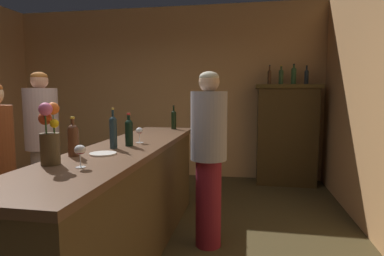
# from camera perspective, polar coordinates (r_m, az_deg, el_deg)

# --- Properties ---
(wall_back) EXTENTS (5.61, 0.12, 2.98)m
(wall_back) POSITION_cam_1_polar(r_m,az_deg,el_deg) (5.78, -5.02, 6.37)
(wall_back) COLOR tan
(wall_back) RESTS_ON ground
(bar_counter) EXTENTS (0.65, 3.04, 1.02)m
(bar_counter) POSITION_cam_1_polar(r_m,az_deg,el_deg) (2.96, -11.51, -12.87)
(bar_counter) COLOR #4F3D23
(bar_counter) RESTS_ON ground
(display_cabinet) EXTENTS (1.00, 0.47, 1.62)m
(display_cabinet) POSITION_cam_1_polar(r_m,az_deg,el_deg) (5.33, 16.66, -0.83)
(display_cabinet) COLOR #3F2E14
(display_cabinet) RESTS_ON ground
(wine_bottle_rose) EXTENTS (0.08, 0.08, 0.29)m
(wine_bottle_rose) POSITION_cam_1_polar(r_m,az_deg,el_deg) (2.46, -20.64, -1.78)
(wine_bottle_rose) COLOR #4E2C1A
(wine_bottle_rose) RESTS_ON bar_counter
(wine_bottle_chardonnay) EXTENTS (0.06, 0.06, 0.34)m
(wine_bottle_chardonnay) POSITION_cam_1_polar(r_m,az_deg,el_deg) (2.69, -14.02, -0.51)
(wine_bottle_chardonnay) COLOR #1C2D33
(wine_bottle_chardonnay) RESTS_ON bar_counter
(wine_bottle_syrah) EXTENTS (0.07, 0.07, 0.29)m
(wine_bottle_syrah) POSITION_cam_1_polar(r_m,az_deg,el_deg) (2.79, -11.31, -0.56)
(wine_bottle_syrah) COLOR black
(wine_bottle_syrah) RESTS_ON bar_counter
(wine_bottle_merlot) EXTENTS (0.06, 0.06, 0.31)m
(wine_bottle_merlot) POSITION_cam_1_polar(r_m,az_deg,el_deg) (4.05, -3.32, 1.67)
(wine_bottle_merlot) COLOR black
(wine_bottle_merlot) RESTS_ON bar_counter
(wine_glass_front) EXTENTS (0.07, 0.07, 0.14)m
(wine_glass_front) POSITION_cam_1_polar(r_m,az_deg,el_deg) (2.96, -9.47, -0.67)
(wine_glass_front) COLOR white
(wine_glass_front) RESTS_ON bar_counter
(wine_glass_mid) EXTENTS (0.07, 0.07, 0.14)m
(wine_glass_mid) POSITION_cam_1_polar(r_m,az_deg,el_deg) (2.07, -19.54, -3.93)
(wine_glass_mid) COLOR white
(wine_glass_mid) RESTS_ON bar_counter
(flower_arrangement) EXTENTS (0.15, 0.15, 0.40)m
(flower_arrangement) POSITION_cam_1_polar(r_m,az_deg,el_deg) (2.21, -24.36, -1.04)
(flower_arrangement) COLOR #483920
(flower_arrangement) RESTS_ON bar_counter
(cheese_plate) EXTENTS (0.20, 0.20, 0.01)m
(cheese_plate) POSITION_cam_1_polar(r_m,az_deg,el_deg) (2.47, -15.78, -4.48)
(cheese_plate) COLOR white
(cheese_plate) RESTS_ON bar_counter
(display_bottle_left) EXTENTS (0.06, 0.06, 0.31)m
(display_bottle_left) POSITION_cam_1_polar(r_m,az_deg,el_deg) (5.27, 13.80, 9.05)
(display_bottle_left) COLOR #4A2C17
(display_bottle_left) RESTS_ON display_cabinet
(display_bottle_midleft) EXTENTS (0.07, 0.07, 0.30)m
(display_bottle_midleft) POSITION_cam_1_polar(r_m,az_deg,el_deg) (5.29, 15.77, 9.01)
(display_bottle_midleft) COLOR #2F4D29
(display_bottle_midleft) RESTS_ON display_cabinet
(display_bottle_center) EXTENTS (0.08, 0.08, 0.32)m
(display_bottle_center) POSITION_cam_1_polar(r_m,az_deg,el_deg) (5.31, 17.86, 9.09)
(display_bottle_center) COLOR #2A512C
(display_bottle_center) RESTS_ON display_cabinet
(display_bottle_midright) EXTENTS (0.07, 0.07, 0.29)m
(display_bottle_midright) POSITION_cam_1_polar(r_m,az_deg,el_deg) (5.34, 19.95, 8.79)
(display_bottle_midright) COLOR #1F2932
(display_bottle_midright) RESTS_ON display_cabinet
(patron_tall) EXTENTS (0.34, 0.34, 1.54)m
(patron_tall) POSITION_cam_1_polar(r_m,az_deg,el_deg) (4.42, -25.56, -2.62)
(patron_tall) COLOR #436A49
(patron_tall) RESTS_ON ground
(patron_near_entrance) EXTENTS (0.35, 0.35, 1.70)m
(patron_near_entrance) POSITION_cam_1_polar(r_m,az_deg,el_deg) (3.80, -25.36, -2.54)
(patron_near_entrance) COLOR gray
(patron_near_entrance) RESTS_ON ground
(bartender) EXTENTS (0.34, 0.34, 1.68)m
(bartender) POSITION_cam_1_polar(r_m,az_deg,el_deg) (3.00, 3.03, -4.32)
(bartender) COLOR maroon
(bartender) RESTS_ON ground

